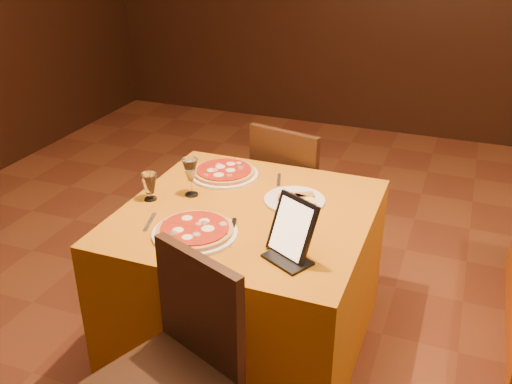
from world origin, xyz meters
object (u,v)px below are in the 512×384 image
(chair_main_near, at_px, (162,384))
(chair_main_far, at_px, (299,194))
(pizza_near, at_px, (195,231))
(tablet, at_px, (292,228))
(pizza_far, at_px, (224,173))
(main_table, at_px, (248,279))
(wine_glass, at_px, (191,177))
(water_glass, at_px, (150,187))

(chair_main_near, relative_size, chair_main_far, 1.00)
(pizza_near, bearing_deg, tablet, -0.12)
(chair_main_far, relative_size, pizza_far, 2.60)
(chair_main_far, distance_m, tablet, 1.21)
(chair_main_near, xyz_separation_m, pizza_far, (-0.25, 1.12, 0.31))
(main_table, distance_m, pizza_far, 0.56)
(chair_main_near, distance_m, wine_glass, 0.99)
(pizza_near, distance_m, pizza_far, 0.60)
(wine_glass, bearing_deg, pizza_near, -61.01)
(tablet, bearing_deg, chair_main_near, -90.93)
(pizza_near, height_order, tablet, tablet)
(chair_main_near, bearing_deg, chair_main_far, 112.08)
(pizza_far, distance_m, water_glass, 0.43)
(water_glass, xyz_separation_m, tablet, (0.76, -0.22, 0.06))
(main_table, relative_size, wine_glass, 5.79)
(main_table, height_order, pizza_far, pizza_far)
(chair_main_far, height_order, water_glass, chair_main_far)
(chair_main_near, relative_size, water_glass, 7.00)
(chair_main_near, distance_m, chair_main_far, 1.63)
(pizza_far, height_order, wine_glass, wine_glass)
(pizza_near, bearing_deg, chair_main_far, 83.56)
(pizza_far, bearing_deg, main_table, -50.74)
(pizza_near, relative_size, pizza_far, 1.03)
(water_glass, bearing_deg, chair_main_near, -58.37)
(pizza_near, xyz_separation_m, water_glass, (-0.34, 0.22, 0.05))
(main_table, xyz_separation_m, wine_glass, (-0.30, 0.05, 0.47))
(main_table, distance_m, chair_main_far, 0.82)
(chair_main_far, distance_m, water_glass, 1.06)
(chair_main_near, relative_size, tablet, 3.73)
(pizza_near, bearing_deg, main_table, 66.11)
(chair_main_near, height_order, water_glass, chair_main_near)
(chair_main_near, distance_m, tablet, 0.74)
(chair_main_near, xyz_separation_m, pizza_near, (-0.12, 0.54, 0.31))
(water_glass, bearing_deg, wine_glass, 34.64)
(main_table, bearing_deg, chair_main_far, 90.00)
(water_glass, height_order, tablet, tablet)
(chair_main_near, distance_m, pizza_near, 0.63)
(pizza_far, relative_size, tablet, 1.44)
(wine_glass, distance_m, tablet, 0.69)
(pizza_near, xyz_separation_m, pizza_far, (-0.13, 0.59, 0.00))
(main_table, bearing_deg, tablet, -43.09)
(chair_main_far, bearing_deg, water_glass, 74.41)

